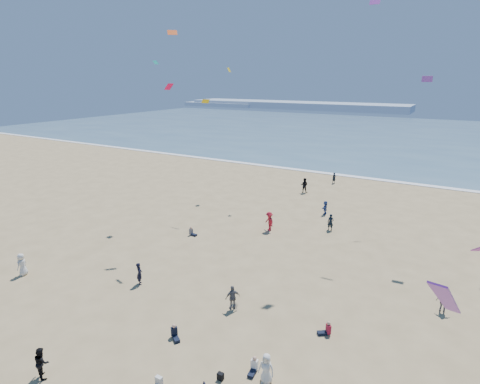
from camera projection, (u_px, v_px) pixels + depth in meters
The scene contains 10 objects.
ground at pixel (128, 367), 19.05m from camera, with size 220.00×220.00×0.00m, color tan.
ocean at pixel (399, 135), 97.80m from camera, with size 220.00×100.00×0.06m, color #476B84.
surf_line at pixel (351, 176), 56.34m from camera, with size 220.00×1.20×0.08m, color white.
headland_far at pixel (294, 105), 188.25m from camera, with size 110.00×20.00×3.20m, color #7A8EA8.
headland_near at pixel (222, 104), 203.42m from camera, with size 40.00×14.00×2.00m, color #7A8EA8.
standing_flyers at pixel (292, 256), 29.24m from camera, with size 33.16×50.04×1.94m.
seated_group at pixel (225, 329), 21.26m from camera, with size 16.47×22.17×0.84m.
white_tote at pixel (159, 380), 17.96m from camera, with size 0.35×0.20×0.40m, color silver.
black_backpack at pixel (220, 376), 18.21m from camera, with size 0.30×0.22×0.38m, color black.
kites_aloft at pixel (408, 80), 20.42m from camera, with size 40.44×41.26×27.54m.
Camera 1 is at (12.79, -10.69, 14.06)m, focal length 28.00 mm.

